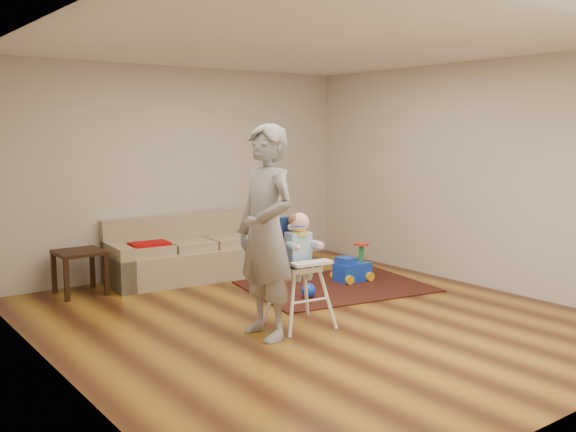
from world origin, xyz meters
TOP-DOWN VIEW (x-y plane):
  - ground at (0.00, 0.00)m, footprint 5.50×5.50m
  - room_envelope at (0.00, 0.53)m, footprint 5.04×5.52m
  - sofa at (-0.17, 2.30)m, footprint 2.08×0.97m
  - side_table at (-1.54, 2.34)m, footprint 0.51×0.51m
  - area_rug at (1.05, 0.83)m, footprint 2.32×1.90m
  - ride_on_toy at (1.39, 0.92)m, footprint 0.45×0.33m
  - toy_ball at (0.43, 0.60)m, footprint 0.17×0.17m
  - high_chair at (-0.25, -0.12)m, footprint 0.57×0.57m
  - adult at (-0.69, -0.20)m, footprint 0.48×0.72m

SIDE VIEW (x-z plane):
  - ground at x=0.00m, z-range 0.00..0.00m
  - area_rug at x=1.05m, z-range 0.00..0.02m
  - toy_ball at x=0.43m, z-range 0.02..0.18m
  - ride_on_toy at x=1.39m, z-range 0.02..0.49m
  - side_table at x=-1.54m, z-range 0.00..0.51m
  - sofa at x=-0.17m, z-range 0.00..0.78m
  - high_chair at x=-0.25m, z-range -0.02..1.10m
  - adult at x=-0.69m, z-range 0.00..1.94m
  - room_envelope at x=0.00m, z-range 0.52..3.24m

